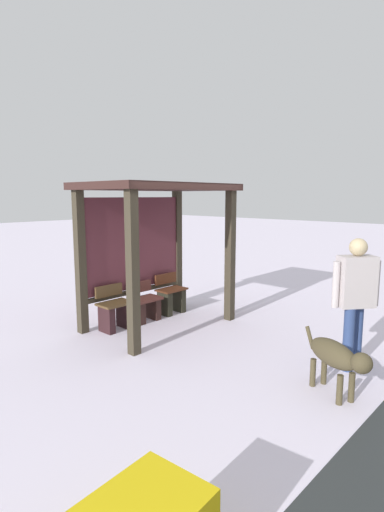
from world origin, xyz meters
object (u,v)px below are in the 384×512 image
(bench_center_inside, at_px, (145,306))
(bench_left_inside, at_px, (115,312))
(bench_right_inside, at_px, (171,298))
(person_walking, at_px, (356,292))
(dog, at_px, (336,357))
(bus_shelter, at_px, (151,219))

(bench_center_inside, bearing_deg, bench_left_inside, -179.96)
(bench_left_inside, height_order, bench_right_inside, bench_right_inside)
(bench_right_inside, xyz_separation_m, person_walking, (-0.11, -3.62, 0.74))
(bench_center_inside, height_order, dog, bench_center_inside)
(person_walking, bearing_deg, bench_right_inside, 88.30)
(bus_shelter, height_order, bench_right_inside, bus_shelter)
(person_walking, bearing_deg, bench_center_inside, 98.91)
(bus_shelter, xyz_separation_m, dog, (-0.34, -3.58, -1.42))
(bus_shelter, height_order, bench_left_inside, bus_shelter)
(bus_shelter, relative_size, dog, 2.62)
(bench_center_inside, height_order, bench_right_inside, bench_right_inside)
(bench_right_inside, bearing_deg, bench_left_inside, 179.99)
(person_walking, distance_m, dog, 1.08)
(bench_right_inside, relative_size, person_walking, 0.44)
(bench_left_inside, distance_m, bench_right_inside, 1.35)
(bench_right_inside, xyz_separation_m, dog, (-1.02, -3.78, 0.17))
(bus_shelter, distance_m, bench_center_inside, 1.63)
(bench_center_inside, distance_m, bench_right_inside, 0.68)
(person_walking, bearing_deg, bench_left_inside, 108.95)
(bus_shelter, distance_m, dog, 3.87)
(bench_center_inside, xyz_separation_m, bench_right_inside, (0.68, -0.00, 0.02))
(dog, bearing_deg, bench_right_inside, 74.98)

